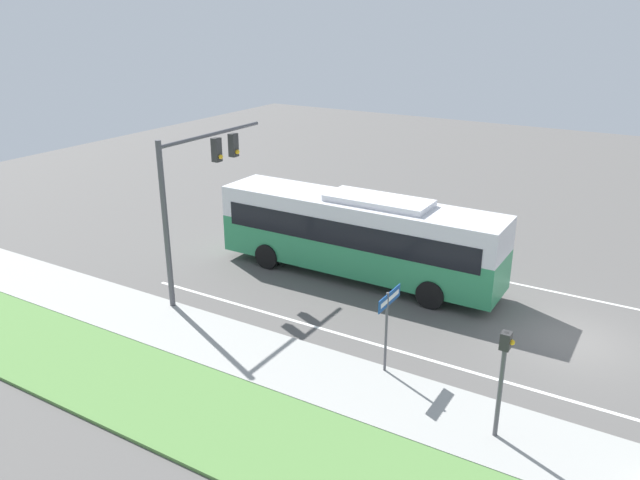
{
  "coord_description": "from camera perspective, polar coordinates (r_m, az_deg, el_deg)",
  "views": [
    {
      "loc": [
        -19.9,
        -2.18,
        10.32
      ],
      "look_at": [
        -0.28,
        9.6,
        1.8
      ],
      "focal_mm": 35.0,
      "sensor_mm": 36.0,
      "label": 1
    }
  ],
  "objects": [
    {
      "name": "bus",
      "position": [
        24.93,
        3.46,
        0.73
      ],
      "size": [
        2.58,
        11.76,
        3.51
      ],
      "color": "#2D8956",
      "rests_on": "ground_plane"
    },
    {
      "name": "pedestrian_signal",
      "position": [
        16.13,
        16.37,
        -11.18
      ],
      "size": [
        0.28,
        0.34,
        3.06
      ],
      "color": "#4C4C51",
      "rests_on": "ground_plane"
    },
    {
      "name": "lane_divider_near",
      "position": [
        19.41,
        20.17,
        -13.1
      ],
      "size": [
        0.14,
        30.0,
        0.01
      ],
      "color": "silver",
      "rests_on": "ground_plane"
    },
    {
      "name": "lane_divider_far",
      "position": [
        25.75,
        23.49,
        -5.0
      ],
      "size": [
        0.14,
        30.0,
        0.01
      ],
      "color": "silver",
      "rests_on": "ground_plane"
    },
    {
      "name": "sidewalk",
      "position": [
        17.25,
        18.33,
        -17.28
      ],
      "size": [
        2.8,
        80.0,
        0.12
      ],
      "color": "#9E9E99",
      "rests_on": "ground_plane"
    },
    {
      "name": "street_sign",
      "position": [
        18.4,
        6.22,
        -6.92
      ],
      "size": [
        1.43,
        0.08,
        2.68
      ],
      "color": "#4C4C51",
      "rests_on": "ground_plane"
    },
    {
      "name": "ground_plane",
      "position": [
        22.52,
        22.08,
        -8.49
      ],
      "size": [
        80.0,
        80.0,
        0.0
      ],
      "primitive_type": "plane",
      "color": "#565451"
    },
    {
      "name": "signal_gantry",
      "position": [
        23.22,
        -11.28,
        5.29
      ],
      "size": [
        5.6,
        0.41,
        6.21
      ],
      "color": "#4C4C51",
      "rests_on": "ground_plane"
    }
  ]
}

